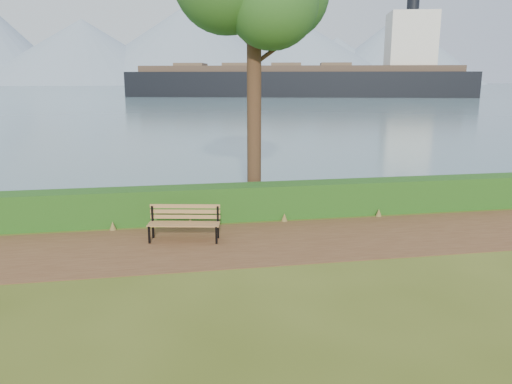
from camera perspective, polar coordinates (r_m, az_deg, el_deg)
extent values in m
plane|color=#445117|center=(12.26, -1.82, -6.36)|extent=(140.00, 140.00, 0.00)
cube|color=brown|center=(12.54, -2.03, -5.89)|extent=(40.00, 3.40, 0.01)
cube|color=#1B4012|center=(14.59, -3.35, -1.20)|extent=(32.00, 0.85, 1.00)
cube|color=slate|center=(271.49, -10.16, 11.71)|extent=(700.00, 510.00, 0.00)
cone|color=#7B8DA4|center=(411.11, -19.11, 14.87)|extent=(160.00, 160.00, 48.00)
cone|color=#7B8DA4|center=(417.90, -7.62, 16.35)|extent=(190.00, 190.00, 62.00)
cone|color=#7B8DA4|center=(426.87, 5.06, 15.53)|extent=(170.00, 170.00, 50.00)
cone|color=#7B8DA4|center=(467.90, 15.83, 15.35)|extent=(150.00, 150.00, 58.00)
cone|color=#7B8DA4|center=(441.74, -11.74, 14.25)|extent=(120.00, 120.00, 35.00)
cone|color=#7B8DA4|center=(462.34, 9.15, 14.58)|extent=(130.00, 130.00, 40.00)
cube|color=black|center=(12.75, -12.10, -4.83)|extent=(0.06, 0.07, 0.45)
cube|color=black|center=(13.10, -11.72, -3.39)|extent=(0.06, 0.07, 0.86)
cube|color=black|center=(12.90, -11.92, -3.71)|extent=(0.15, 0.52, 0.05)
cube|color=black|center=(12.47, -4.55, -4.96)|extent=(0.06, 0.07, 0.45)
cube|color=black|center=(12.83, -4.37, -3.50)|extent=(0.06, 0.07, 0.86)
cube|color=black|center=(12.63, -4.47, -3.82)|extent=(0.15, 0.52, 0.05)
cube|color=#9D6A3C|center=(12.55, -8.38, -3.88)|extent=(1.78, 0.44, 0.03)
cube|color=#9D6A3C|center=(12.67, -8.28, -3.72)|extent=(1.78, 0.44, 0.03)
cube|color=#9D6A3C|center=(12.79, -8.19, -3.56)|extent=(1.78, 0.44, 0.03)
cube|color=#9D6A3C|center=(12.91, -8.11, -3.40)|extent=(1.78, 0.44, 0.03)
cube|color=#9D6A3C|center=(12.93, -8.08, -2.82)|extent=(1.77, 0.40, 0.10)
cube|color=#9D6A3C|center=(12.89, -8.10, -2.22)|extent=(1.77, 0.40, 0.10)
cube|color=#9D6A3C|center=(12.86, -8.12, -1.62)|extent=(1.77, 0.40, 0.10)
cylinder|color=#3D2319|center=(15.46, -0.22, 12.44)|extent=(0.44, 0.44, 7.85)
sphere|color=#22541C|center=(14.96, 1.87, 20.80)|extent=(2.62, 2.62, 2.62)
cylinder|color=#3D2319|center=(15.57, 1.62, 15.65)|extent=(1.15, 0.13, 0.86)
cylinder|color=#3D2319|center=(15.55, -1.96, 17.66)|extent=(0.89, 0.41, 0.78)
cube|color=black|center=(120.30, 4.78, 11.61)|extent=(79.89, 32.47, 7.94)
cube|color=#46352A|center=(120.30, 4.82, 13.83)|extent=(73.44, 29.63, 1.36)
cube|color=silver|center=(123.25, 17.26, 16.14)|extent=(12.27, 11.66, 12.47)
cylinder|color=black|center=(123.98, 17.50, 19.54)|extent=(2.72, 2.72, 3.97)
cube|color=brown|center=(122.94, -7.46, 14.16)|extent=(8.50, 8.98, 0.91)
cube|color=brown|center=(121.12, -2.04, 14.28)|extent=(8.50, 8.98, 0.91)
cube|color=brown|center=(120.35, 3.50, 14.28)|extent=(8.50, 8.98, 0.91)
cube|color=brown|center=(120.64, 9.06, 14.14)|extent=(8.50, 8.98, 0.91)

